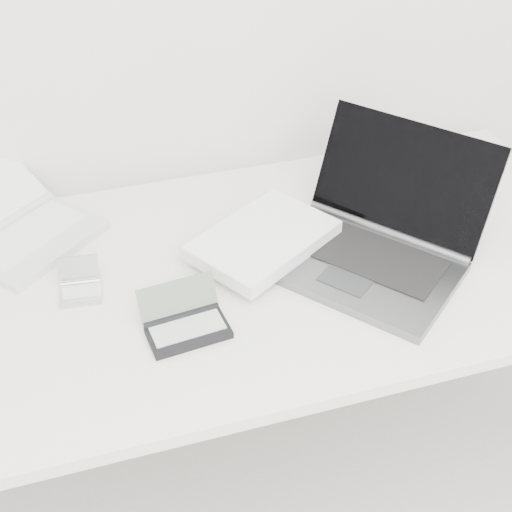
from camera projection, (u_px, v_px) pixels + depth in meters
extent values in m
cube|color=white|center=(264.00, 269.00, 1.58)|extent=(1.60, 0.80, 0.03)
cylinder|color=silver|center=(457.00, 246.00, 2.24)|extent=(0.04, 0.04, 0.70)
cube|color=slate|center=(359.00, 268.00, 1.55)|extent=(0.47, 0.49, 0.02)
cube|color=black|center=(368.00, 254.00, 1.56)|extent=(0.33, 0.35, 0.00)
cube|color=black|center=(404.00, 178.00, 1.59)|extent=(0.34, 0.38, 0.24)
cylinder|color=slate|center=(387.00, 232.00, 1.63)|extent=(0.27, 0.32, 0.02)
cube|color=#373A3C|center=(345.00, 280.00, 1.50)|extent=(0.12, 0.13, 0.00)
cube|color=white|center=(263.00, 240.00, 1.58)|extent=(0.37, 0.34, 0.03)
cube|color=white|center=(263.00, 234.00, 1.57)|extent=(0.36, 0.33, 0.00)
cube|color=silver|center=(36.00, 241.00, 1.62)|extent=(0.34, 0.33, 0.02)
cube|color=silver|center=(29.00, 234.00, 1.62)|extent=(0.27, 0.25, 0.00)
cylinder|color=silver|center=(6.00, 224.00, 1.66)|extent=(0.23, 0.20, 0.02)
cube|color=#B4B4B8|center=(81.00, 295.00, 1.48)|extent=(0.09, 0.07, 0.01)
cube|color=#B6B5BA|center=(80.00, 292.00, 1.48)|extent=(0.07, 0.04, 0.00)
cube|color=#9DAA9B|center=(78.00, 269.00, 1.50)|extent=(0.09, 0.03, 0.06)
cylinder|color=#B4B4B8|center=(81.00, 282.00, 1.51)|extent=(0.08, 0.02, 0.01)
cube|color=black|center=(189.00, 333.00, 1.39)|extent=(0.17, 0.10, 0.01)
cube|color=#A2A2A2|center=(188.00, 328.00, 1.39)|extent=(0.15, 0.07, 0.00)
cube|color=#606957|center=(178.00, 298.00, 1.41)|extent=(0.16, 0.05, 0.07)
cylinder|color=black|center=(182.00, 316.00, 1.42)|extent=(0.16, 0.03, 0.02)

